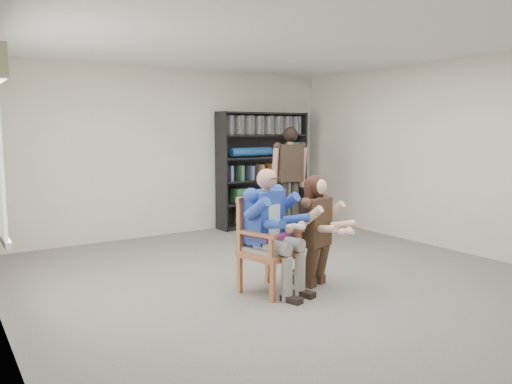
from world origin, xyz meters
TOP-DOWN VIEW (x-y plane):
  - room_shell at (0.00, 0.00)m, footprint 6.00×7.00m
  - floor at (0.00, 0.00)m, footprint 6.00×7.00m
  - armchair at (-0.38, 0.04)m, footprint 0.76×0.75m
  - seated_man at (-0.38, 0.04)m, footprint 0.81×0.97m
  - kneeling_woman at (0.20, -0.08)m, footprint 0.75×0.97m
  - bookshelf at (1.70, 3.28)m, footprint 1.80×0.38m
  - standing_man at (1.43, 2.09)m, footprint 0.62×0.43m

SIDE VIEW (x-z plane):
  - floor at x=0.00m, z-range -0.01..0.01m
  - armchair at x=-0.38m, z-range 0.00..1.07m
  - kneeling_woman at x=0.20m, z-range 0.00..1.27m
  - seated_man at x=-0.38m, z-range 0.00..1.39m
  - standing_man at x=1.43m, z-range 0.00..1.82m
  - bookshelf at x=1.70m, z-range 0.00..2.10m
  - room_shell at x=0.00m, z-range 0.00..2.80m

